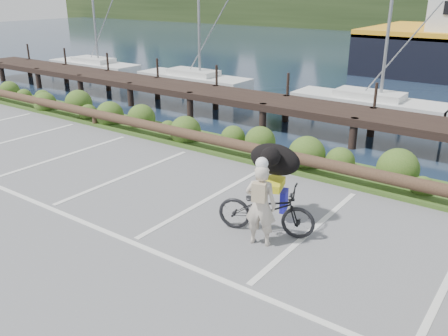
# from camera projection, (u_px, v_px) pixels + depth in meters

# --- Properties ---
(ground) EXTENTS (72.00, 72.00, 0.00)m
(ground) POSITION_uv_depth(u_px,v_px,m) (145.00, 234.00, 9.33)
(ground) COLOR slate
(vegetation_strip) EXTENTS (34.00, 1.60, 0.10)m
(vegetation_strip) POSITION_uv_depth(u_px,v_px,m) (279.00, 158.00, 13.33)
(vegetation_strip) COLOR #3D5B21
(vegetation_strip) RESTS_ON ground
(log_rail) EXTENTS (32.00, 0.30, 0.60)m
(log_rail) POSITION_uv_depth(u_px,v_px,m) (266.00, 167.00, 12.82)
(log_rail) COLOR #443021
(log_rail) RESTS_ON ground
(bicycle) EXTENTS (2.04, 1.21, 1.01)m
(bicycle) POSITION_uv_depth(u_px,v_px,m) (266.00, 209.00, 9.21)
(bicycle) COLOR black
(bicycle) RESTS_ON ground
(cyclist) EXTENTS (0.67, 0.54, 1.60)m
(cyclist) POSITION_uv_depth(u_px,v_px,m) (261.00, 205.00, 8.71)
(cyclist) COLOR beige
(cyclist) RESTS_ON ground
(dog) EXTENTS (0.84, 1.21, 0.63)m
(dog) POSITION_uv_depth(u_px,v_px,m) (275.00, 159.00, 9.46)
(dog) COLOR black
(dog) RESTS_ON bicycle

